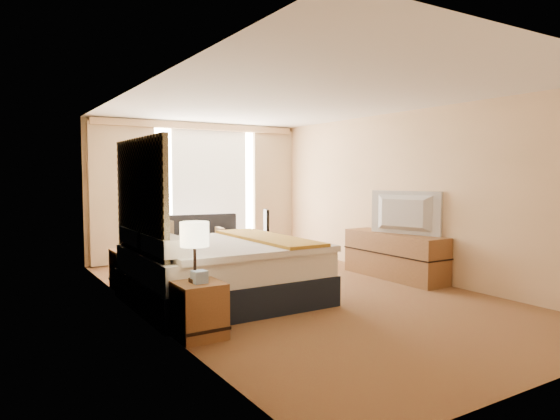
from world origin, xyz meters
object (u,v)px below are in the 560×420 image
floor_lamp (135,199)px  television (402,213)px  bed (222,270)px  loveseat (205,249)px  lamp_left (195,236)px  nightstand_right (130,269)px  nightstand_left (198,309)px  lamp_right (130,215)px  desk_chair (260,240)px  media_dresser (394,256)px

floor_lamp → television: 4.37m
bed → loveseat: 2.62m
bed → floor_lamp: floor_lamp is taller
loveseat → floor_lamp: bearing=177.9°
lamp_left → nightstand_right: bearing=89.4°
television → loveseat: bearing=18.9°
nightstand_left → lamp_right: bearing=89.4°
bed → floor_lamp: bearing=97.2°
floor_lamp → nightstand_right: bearing=-109.1°
television → nightstand_right: bearing=48.8°
floor_lamp → desk_chair: bearing=-19.7°
floor_lamp → desk_chair: size_ratio=1.71×
floor_lamp → desk_chair: floor_lamp is taller
nightstand_right → media_dresser: 3.97m
loveseat → desk_chair: 0.99m
lamp_right → television: size_ratio=0.55×
lamp_right → television: 3.98m
desk_chair → lamp_right: size_ratio=1.57×
lamp_right → television: bearing=-24.4°
nightstand_left → nightstand_right: 2.50m
bed → desk_chair: (1.66, 1.97, 0.05)m
media_dresser → floor_lamp: floor_lamp is taller
desk_chair → lamp_left: bearing=-106.8°
bed → lamp_left: (-0.84, -1.17, 0.62)m
bed → desk_chair: bearing=49.8°
lamp_right → loveseat: bearing=35.3°
desk_chair → television: television is taller
media_dresser → bed: (-2.89, 0.11, 0.04)m
media_dresser → nightstand_left: bearing=-164.2°
desk_chair → television: size_ratio=0.87×
loveseat → lamp_right: lamp_right is taller
loveseat → lamp_left: (-1.67, -3.65, 0.72)m
lamp_left → television: size_ratio=0.52×
bed → loveseat: size_ratio=1.46×
lamp_right → media_dresser: bearing=-21.6°
lamp_right → floor_lamp: bearing=71.9°
bed → lamp_right: lamp_right is taller
lamp_right → nightstand_right: bearing=-172.4°
floor_lamp → lamp_left: size_ratio=2.85×
bed → nightstand_left: bearing=-124.8°
desk_chair → bed: bearing=-108.4°
nightstand_left → nightstand_right: size_ratio=1.00×
nightstand_right → loveseat: 2.00m
lamp_left → television: television is taller
floor_lamp → television: bearing=-43.2°
nightstand_right → lamp_right: (0.03, 0.00, 0.77)m
nightstand_left → media_dresser: 3.85m
bed → lamp_left: size_ratio=3.71×
loveseat → desk_chair: bearing=-23.9°
bed → lamp_left: bearing=-125.6°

